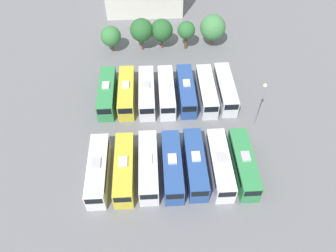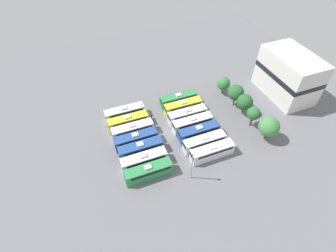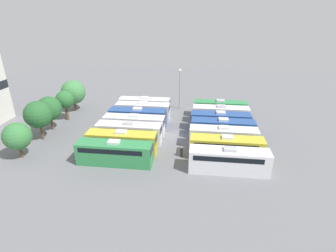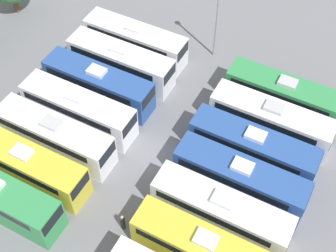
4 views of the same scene
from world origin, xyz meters
TOP-DOWN VIEW (x-y plane):
  - ground_plane at (0.00, 0.00)m, footprint 118.30×118.30m
  - bus_0 at (-10.27, -7.82)m, footprint 2.62×10.60m
  - bus_1 at (-6.67, -7.80)m, footprint 2.62×10.60m
  - bus_2 at (-3.31, -7.57)m, footprint 2.62×10.60m
  - bus_3 at (0.02, -7.72)m, footprint 2.62×10.60m
  - bus_4 at (3.28, -7.50)m, footprint 2.62×10.60m
  - bus_5 at (6.74, -7.79)m, footprint 2.62×10.60m
  - bus_6 at (10.07, -7.85)m, footprint 2.62×10.60m
  - bus_7 at (-10.09, 7.89)m, footprint 2.62×10.60m
  - bus_8 at (-6.79, 7.82)m, footprint 2.62×10.60m
  - bus_9 at (-3.35, 7.59)m, footprint 2.62×10.60m
  - bus_10 at (0.01, 7.53)m, footprint 2.62×10.60m
  - bus_11 at (3.41, 7.68)m, footprint 2.62×10.60m
  - bus_12 at (6.90, 7.43)m, footprint 2.62×10.60m
  - bus_13 at (10.19, 7.75)m, footprint 2.62×10.60m
  - worker_person at (-7.13, -1.32)m, footprint 0.36×0.36m
  - light_pole at (13.82, 0.67)m, footprint 0.60×0.60m
  - tree_0 at (-10.08, 22.15)m, footprint 3.98×3.98m
  - tree_1 at (-4.03, 22.42)m, footprint 4.47×4.47m
  - tree_2 at (-0.09, 22.81)m, footprint 4.34×4.34m
  - tree_3 at (4.71, 22.29)m, footprint 3.46×3.46m
  - tree_4 at (10.04, 23.07)m, footprint 5.06×5.06m

SIDE VIEW (x-z plane):
  - ground_plane at x=0.00m, z-range 0.00..0.00m
  - worker_person at x=-7.13m, z-range -0.06..1.63m
  - bus_0 at x=-10.27m, z-range -0.02..3.55m
  - bus_1 at x=-6.67m, z-range -0.02..3.55m
  - bus_2 at x=-3.31m, z-range -0.02..3.55m
  - bus_3 at x=0.02m, z-range -0.02..3.55m
  - bus_4 at x=3.28m, z-range -0.02..3.55m
  - bus_5 at x=6.74m, z-range -0.02..3.55m
  - bus_6 at x=10.07m, z-range -0.02..3.55m
  - bus_7 at x=-10.09m, z-range -0.02..3.55m
  - bus_8 at x=-6.79m, z-range -0.02..3.55m
  - bus_9 at x=-3.35m, z-range -0.02..3.55m
  - bus_10 at x=0.01m, z-range -0.02..3.55m
  - bus_11 at x=3.41m, z-range -0.02..3.55m
  - bus_12 at x=6.90m, z-range -0.02..3.55m
  - bus_13 at x=10.19m, z-range -0.02..3.55m
  - tree_0 at x=-10.08m, z-range 0.71..6.14m
  - tree_2 at x=-0.09m, z-range 0.91..7.11m
  - tree_4 at x=10.04m, z-range 0.77..7.41m
  - tree_3 at x=4.71m, z-range 1.16..7.08m
  - tree_1 at x=-4.03m, z-range 1.08..7.75m
  - light_pole at x=13.82m, z-range 1.47..10.28m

